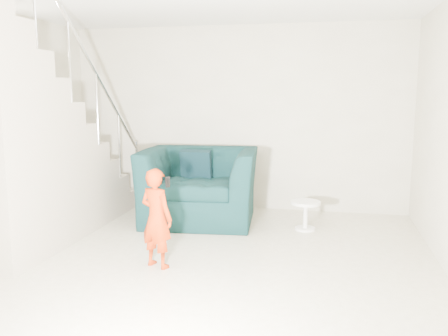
{
  "coord_description": "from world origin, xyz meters",
  "views": [
    {
      "loc": [
        1.34,
        -4.2,
        1.74
      ],
      "look_at": [
        0.15,
        1.2,
        0.85
      ],
      "focal_mm": 38.0,
      "sensor_mm": 36.0,
      "label": 1
    }
  ],
  "objects_px": {
    "armchair": "(200,185)",
    "toddler": "(156,218)",
    "staircase": "(28,162)",
    "side_table": "(306,211)"
  },
  "relations": [
    {
      "from": "armchair",
      "to": "toddler",
      "type": "height_order",
      "value": "toddler"
    },
    {
      "from": "side_table",
      "to": "staircase",
      "type": "height_order",
      "value": "staircase"
    },
    {
      "from": "armchair",
      "to": "staircase",
      "type": "bearing_deg",
      "value": -146.77
    },
    {
      "from": "toddler",
      "to": "side_table",
      "type": "height_order",
      "value": "toddler"
    },
    {
      "from": "armchair",
      "to": "toddler",
      "type": "distance_m",
      "value": 1.78
    },
    {
      "from": "side_table",
      "to": "toddler",
      "type": "bearing_deg",
      "value": -130.61
    },
    {
      "from": "toddler",
      "to": "side_table",
      "type": "distance_m",
      "value": 2.15
    },
    {
      "from": "staircase",
      "to": "side_table",
      "type": "bearing_deg",
      "value": 20.95
    },
    {
      "from": "side_table",
      "to": "armchair",
      "type": "bearing_deg",
      "value": 173.85
    },
    {
      "from": "staircase",
      "to": "toddler",
      "type": "bearing_deg",
      "value": -14.46
    }
  ]
}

